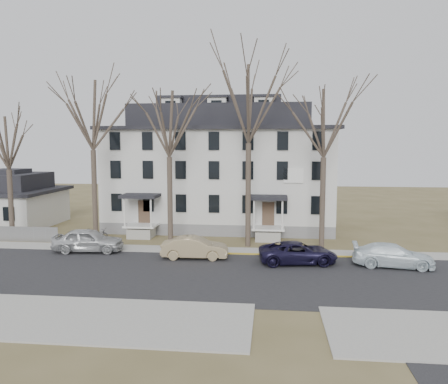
# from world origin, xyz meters

# --- Properties ---
(ground) EXTENTS (120.00, 120.00, 0.00)m
(ground) POSITION_xyz_m (0.00, 0.00, 0.00)
(ground) COLOR brown
(ground) RESTS_ON ground
(main_road) EXTENTS (120.00, 10.00, 0.04)m
(main_road) POSITION_xyz_m (0.00, 2.00, 0.00)
(main_road) COLOR #27272A
(main_road) RESTS_ON ground
(far_sidewalk) EXTENTS (120.00, 2.00, 0.08)m
(far_sidewalk) POSITION_xyz_m (0.00, 8.00, 0.00)
(far_sidewalk) COLOR #A09F97
(far_sidewalk) RESTS_ON ground
(near_sidewalk_left) EXTENTS (20.00, 5.00, 0.08)m
(near_sidewalk_left) POSITION_xyz_m (-8.00, -5.00, 0.00)
(near_sidewalk_left) COLOR #A09F97
(near_sidewalk_left) RESTS_ON ground
(yellow_curb) EXTENTS (14.00, 0.25, 0.06)m
(yellow_curb) POSITION_xyz_m (5.00, 7.10, 0.00)
(yellow_curb) COLOR gold
(yellow_curb) RESTS_ON ground
(boarding_house) EXTENTS (20.80, 12.36, 12.05)m
(boarding_house) POSITION_xyz_m (-2.00, 17.95, 5.38)
(boarding_house) COLOR slate
(boarding_house) RESTS_ON ground
(small_house) EXTENTS (8.70, 8.70, 5.00)m
(small_house) POSITION_xyz_m (-22.00, 16.00, 2.25)
(small_house) COLOR silver
(small_house) RESTS_ON ground
(tree_far_left) EXTENTS (8.40, 8.40, 13.72)m
(tree_far_left) POSITION_xyz_m (-11.00, 9.80, 10.34)
(tree_far_left) COLOR #473B31
(tree_far_left) RESTS_ON ground
(tree_mid_left) EXTENTS (7.80, 7.80, 12.74)m
(tree_mid_left) POSITION_xyz_m (-5.00, 9.80, 9.60)
(tree_mid_left) COLOR #473B31
(tree_mid_left) RESTS_ON ground
(tree_center) EXTENTS (9.00, 9.00, 14.70)m
(tree_center) POSITION_xyz_m (1.00, 9.80, 11.08)
(tree_center) COLOR #473B31
(tree_center) RESTS_ON ground
(tree_mid_right) EXTENTS (7.80, 7.80, 12.74)m
(tree_mid_right) POSITION_xyz_m (6.50, 9.80, 9.60)
(tree_mid_right) COLOR #473B31
(tree_mid_right) RESTS_ON ground
(tree_bungalow) EXTENTS (6.60, 6.60, 10.78)m
(tree_bungalow) POSITION_xyz_m (-18.00, 9.80, 8.12)
(tree_bungalow) COLOR #473B31
(tree_bungalow) RESTS_ON ground
(car_silver) EXTENTS (5.10, 2.47, 1.68)m
(car_silver) POSITION_xyz_m (-10.28, 6.71, 0.84)
(car_silver) COLOR silver
(car_silver) RESTS_ON ground
(car_tan) EXTENTS (4.54, 1.77, 1.47)m
(car_tan) POSITION_xyz_m (-2.38, 5.73, 0.74)
(car_tan) COLOR tan
(car_tan) RESTS_ON ground
(car_navy) EXTENTS (5.29, 2.98, 1.40)m
(car_navy) POSITION_xyz_m (4.48, 5.21, 0.70)
(car_navy) COLOR black
(car_navy) RESTS_ON ground
(car_white) EXTENTS (5.13, 2.56, 1.43)m
(car_white) POSITION_xyz_m (10.39, 5.08, 0.72)
(car_white) COLOR white
(car_white) RESTS_ON ground
(bicycle_left) EXTENTS (1.83, 1.23, 0.91)m
(bicycle_left) POSITION_xyz_m (-11.12, 10.89, 0.46)
(bicycle_left) COLOR black
(bicycle_left) RESTS_ON ground
(bicycle_right) EXTENTS (1.59, 1.06, 0.93)m
(bicycle_right) POSITION_xyz_m (-11.62, 10.47, 0.47)
(bicycle_right) COLOR black
(bicycle_right) RESTS_ON ground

